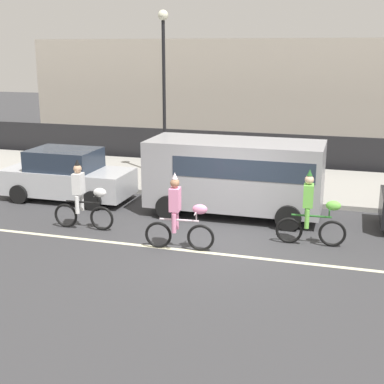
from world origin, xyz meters
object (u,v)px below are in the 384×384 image
object	(u,v)px
parade_cyclist_zebra	(83,199)
parade_cyclist_pink	(180,216)
parked_car_silver	(67,176)
street_lamp_post	(164,70)
parked_van_grey	(237,172)
parade_cyclist_lime	(312,212)

from	to	relation	value
parade_cyclist_zebra	parade_cyclist_pink	xyz separation A→B (m)	(2.95, -0.73, 0.00)
parade_cyclist_pink	parked_car_silver	world-z (taller)	parade_cyclist_pink
parade_cyclist_zebra	street_lamp_post	xyz separation A→B (m)	(0.24, 5.90, 3.15)
parked_van_grey	parked_car_silver	xyz separation A→B (m)	(-5.55, 0.06, -0.50)
parade_cyclist_zebra	parade_cyclist_lime	distance (m)	5.99
parade_cyclist_pink	parade_cyclist_lime	bearing A→B (deg)	22.21
parade_cyclist_lime	parked_car_silver	distance (m)	8.09
parade_cyclist_pink	street_lamp_post	bearing A→B (deg)	112.22
parade_cyclist_lime	parked_van_grey	size ratio (longest dim) A/B	0.38
parade_cyclist_lime	parked_car_silver	bearing A→B (deg)	165.72
parked_van_grey	parade_cyclist_lime	bearing A→B (deg)	-40.22
parade_cyclist_zebra	street_lamp_post	size ratio (longest dim) A/B	0.33
parade_cyclist_zebra	parade_cyclist_pink	size ratio (longest dim) A/B	1.00
parade_cyclist_lime	parade_cyclist_zebra	bearing A→B (deg)	-175.18
parade_cyclist_lime	parked_van_grey	xyz separation A→B (m)	(-2.30, 1.94, 0.44)
parade_cyclist_lime	parade_cyclist_pink	bearing A→B (deg)	-157.79
parade_cyclist_pink	parked_van_grey	distance (m)	3.28
street_lamp_post	parked_car_silver	bearing A→B (deg)	-121.90
parade_cyclist_zebra	street_lamp_post	distance (m)	6.69
parked_car_silver	street_lamp_post	size ratio (longest dim) A/B	0.70
parked_van_grey	street_lamp_post	distance (m)	5.57
parade_cyclist_zebra	street_lamp_post	world-z (taller)	street_lamp_post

